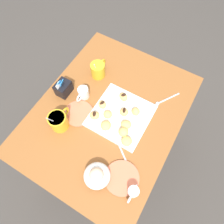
# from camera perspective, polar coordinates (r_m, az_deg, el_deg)

# --- Properties ---
(ground_plane) EXTENTS (8.00, 8.00, 0.00)m
(ground_plane) POSITION_cam_1_polar(r_m,az_deg,el_deg) (1.83, -0.70, -10.42)
(ground_plane) COLOR #423D38
(dining_table) EXTENTS (0.99, 0.77, 0.75)m
(dining_table) POSITION_cam_1_polar(r_m,az_deg,el_deg) (1.26, -1.00, -3.05)
(dining_table) COLOR #935628
(dining_table) RESTS_ON ground_plane
(pastry_plate_square) EXTENTS (0.31, 0.31, 0.02)m
(pastry_plate_square) POSITION_cam_1_polar(r_m,az_deg,el_deg) (1.12, 2.49, -1.02)
(pastry_plate_square) COLOR white
(pastry_plate_square) RESTS_ON dining_table
(coffee_mug_mustard_left) EXTENTS (0.14, 0.10, 0.15)m
(coffee_mug_mustard_left) POSITION_cam_1_polar(r_m,az_deg,el_deg) (1.09, -14.75, -2.41)
(coffee_mug_mustard_left) COLOR gold
(coffee_mug_mustard_left) RESTS_ON dining_table
(coffee_mug_mustard_right) EXTENTS (0.12, 0.08, 0.14)m
(coffee_mug_mustard_right) POSITION_cam_1_polar(r_m,az_deg,el_deg) (1.23, -3.93, 11.84)
(coffee_mug_mustard_right) COLOR gold
(coffee_mug_mustard_right) RESTS_ON dining_table
(cream_pitcher_white) EXTENTS (0.10, 0.06, 0.07)m
(cream_pitcher_white) POSITION_cam_1_polar(r_m,az_deg,el_deg) (1.16, -8.08, 5.39)
(cream_pitcher_white) COLOR white
(cream_pitcher_white) RESTS_ON dining_table
(sugar_caddy) EXTENTS (0.09, 0.07, 0.11)m
(sugar_caddy) POSITION_cam_1_polar(r_m,az_deg,el_deg) (1.20, -13.50, 6.54)
(sugar_caddy) COLOR black
(sugar_caddy) RESTS_ON dining_table
(ice_cream_bowl) EXTENTS (0.13, 0.13, 0.09)m
(ice_cream_bowl) POSITION_cam_1_polar(r_m,az_deg,el_deg) (0.99, -4.26, -17.34)
(ice_cream_bowl) COLOR white
(ice_cream_bowl) RESTS_ON dining_table
(chocolate_sauce_pitcher) EXTENTS (0.09, 0.05, 0.06)m
(chocolate_sauce_pitcher) POSITION_cam_1_polar(r_m,az_deg,el_deg) (1.00, 5.96, -21.39)
(chocolate_sauce_pitcher) COLOR white
(chocolate_sauce_pitcher) RESTS_ON dining_table
(saucer_coral_left) EXTENTS (0.16, 0.16, 0.01)m
(saucer_coral_left) POSITION_cam_1_polar(r_m,az_deg,el_deg) (1.14, -9.32, -0.37)
(saucer_coral_left) COLOR #E5704C
(saucer_coral_left) RESTS_ON dining_table
(saucer_coral_right) EXTENTS (0.17, 0.17, 0.01)m
(saucer_coral_right) POSITION_cam_1_polar(r_m,az_deg,el_deg) (1.03, 2.77, -17.98)
(saucer_coral_right) COLOR #E5704C
(saucer_coral_right) RESTS_ON dining_table
(loose_spoon_near_saucer) EXTENTS (0.11, 0.13, 0.01)m
(loose_spoon_near_saucer) POSITION_cam_1_polar(r_m,az_deg,el_deg) (1.06, 2.36, -10.12)
(loose_spoon_near_saucer) COLOR silver
(loose_spoon_near_saucer) RESTS_ON dining_table
(loose_spoon_by_plate) EXTENTS (0.14, 0.09, 0.01)m
(loose_spoon_by_plate) POSITION_cam_1_polar(r_m,az_deg,el_deg) (1.20, 14.51, 3.18)
(loose_spoon_by_plate) COLOR silver
(loose_spoon_by_plate) RESTS_ON dining_table
(beignet_0) EXTENTS (0.06, 0.07, 0.03)m
(beignet_0) POSITION_cam_1_polar(r_m,az_deg,el_deg) (1.09, -4.93, -0.94)
(beignet_0) COLOR #E5B260
(beignet_0) RESTS_ON pastry_plate_square
(chocolate_drizzle_0) EXTENTS (0.04, 0.03, 0.00)m
(chocolate_drizzle_0) POSITION_cam_1_polar(r_m,az_deg,el_deg) (1.08, -5.00, -0.52)
(chocolate_drizzle_0) COLOR black
(chocolate_drizzle_0) RESTS_ON beignet_0
(beignet_1) EXTENTS (0.06, 0.07, 0.04)m
(beignet_1) POSITION_cam_1_polar(r_m,az_deg,el_deg) (1.14, 3.24, 4.27)
(beignet_1) COLOR #E5B260
(beignet_1) RESTS_ON pastry_plate_square
(chocolate_drizzle_1) EXTENTS (0.03, 0.03, 0.00)m
(chocolate_drizzle_1) POSITION_cam_1_polar(r_m,az_deg,el_deg) (1.12, 3.30, 4.82)
(chocolate_drizzle_1) COLOR black
(chocolate_drizzle_1) RESTS_ON beignet_1
(beignet_2) EXTENTS (0.08, 0.08, 0.03)m
(beignet_2) POSITION_cam_1_polar(r_m,az_deg,el_deg) (1.07, -1.76, -3.79)
(beignet_2) COLOR #E5B260
(beignet_2) RESTS_ON pastry_plate_square
(beignet_3) EXTENTS (0.06, 0.06, 0.03)m
(beignet_3) POSITION_cam_1_polar(r_m,az_deg,el_deg) (1.09, -1.21, -0.66)
(beignet_3) COLOR #E5B260
(beignet_3) RESTS_ON pastry_plate_square
(beignet_4) EXTENTS (0.06, 0.06, 0.04)m
(beignet_4) POSITION_cam_1_polar(r_m,az_deg,el_deg) (1.10, 3.37, 0.01)
(beignet_4) COLOR #E5B260
(beignet_4) RESTS_ON pastry_plate_square
(chocolate_drizzle_4) EXTENTS (0.04, 0.03, 0.00)m
(chocolate_drizzle_4) POSITION_cam_1_polar(r_m,az_deg,el_deg) (1.08, 3.43, 0.49)
(chocolate_drizzle_4) COLOR black
(chocolate_drizzle_4) RESTS_ON beignet_4
(beignet_5) EXTENTS (0.07, 0.07, 0.04)m
(beignet_5) POSITION_cam_1_polar(r_m,az_deg,el_deg) (1.05, 3.21, -5.59)
(beignet_5) COLOR #E5B260
(beignet_5) RESTS_ON pastry_plate_square
(beignet_6) EXTENTS (0.07, 0.08, 0.03)m
(beignet_6) POSITION_cam_1_polar(r_m,az_deg,el_deg) (1.04, 4.14, -8.10)
(beignet_6) COLOR #E5B260
(beignet_6) RESTS_ON pastry_plate_square
(beignet_7) EXTENTS (0.06, 0.06, 0.04)m
(beignet_7) POSITION_cam_1_polar(r_m,az_deg,el_deg) (1.10, 6.67, 0.17)
(beignet_7) COLOR #E5B260
(beignet_7) RESTS_ON pastry_plate_square
(beignet_8) EXTENTS (0.06, 0.06, 0.03)m
(beignet_8) POSITION_cam_1_polar(r_m,az_deg,el_deg) (1.07, 3.99, -3.48)
(beignet_8) COLOR #E5B260
(beignet_8) RESTS_ON pastry_plate_square
(beignet_9) EXTENTS (0.06, 0.06, 0.03)m
(beignet_9) POSITION_cam_1_polar(r_m,az_deg,el_deg) (1.12, -2.78, 2.11)
(beignet_9) COLOR #E5B260
(beignet_9) RESTS_ON pastry_plate_square
(chocolate_drizzle_9) EXTENTS (0.03, 0.03, 0.00)m
(chocolate_drizzle_9) POSITION_cam_1_polar(r_m,az_deg,el_deg) (1.10, -2.82, 2.57)
(chocolate_drizzle_9) COLOR black
(chocolate_drizzle_9) RESTS_ON beignet_9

